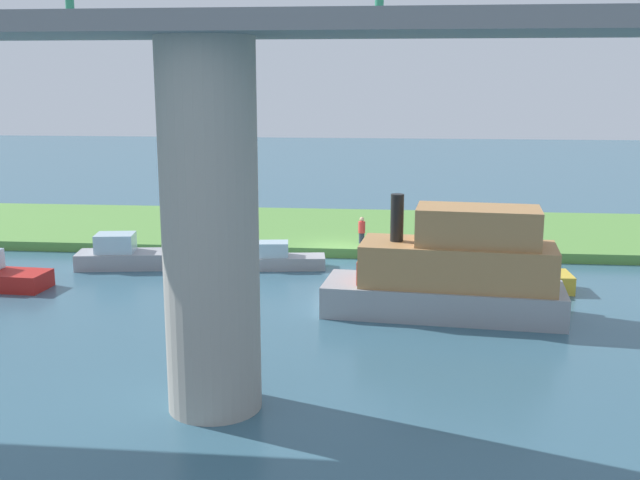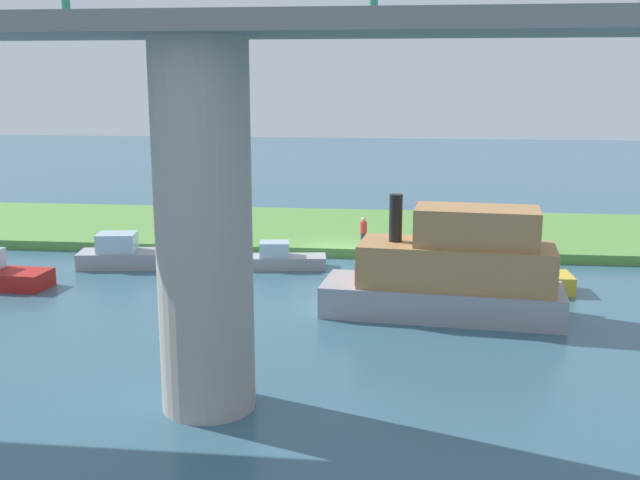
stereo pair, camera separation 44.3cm
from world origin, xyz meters
The scene contains 10 objects.
ground_plane centered at (0.00, 0.00, 0.00)m, with size 160.00×160.00×0.00m, color #386075.
grassy_bank centered at (0.00, -6.00, 0.25)m, with size 80.00×12.00×0.50m, color #5B9342.
bridge_pylon centered at (2.03, 18.06, 4.98)m, with size 2.56×2.56×9.97m, color #9E998E.
bridge_span centered at (2.03, 18.04, 10.46)m, with size 60.61×4.30×3.25m.
person_on_bank centered at (-1.09, -1.45, 1.20)m, with size 0.43×0.43×1.39m.
mooring_post centered at (-4.63, -0.98, 0.89)m, with size 0.20×0.20×0.78m, color brown.
motorboat_white centered at (-5.02, 8.95, 1.72)m, with size 9.32×3.88×4.64m.
houseboat_blue centered at (-7.74, 5.10, 0.58)m, with size 4.98×1.97×1.63m.
motorboat_red centered at (2.55, 2.29, 0.46)m, with size 4.02×1.87×1.29m.
riverboat_paddlewheel centered at (10.02, 2.88, 0.59)m, with size 5.19×2.52×1.66m.
Camera 1 is at (-2.84, 37.32, 8.91)m, focal length 42.63 mm.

